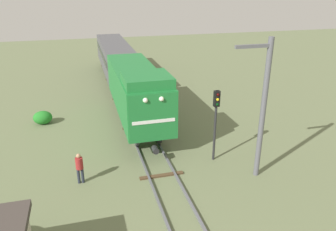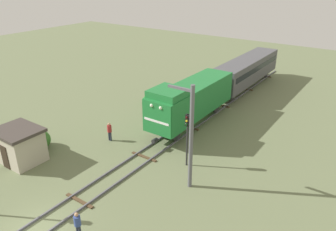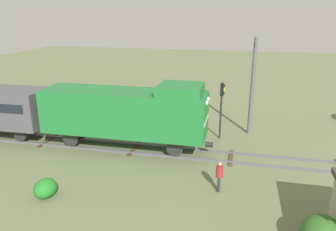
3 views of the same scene
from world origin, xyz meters
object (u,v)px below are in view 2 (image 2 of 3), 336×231
object	(u,v)px
traffic_signal_mid	(187,131)
worker_near_track	(78,223)
locomotive	(191,99)
catenary_mast	(190,135)
passenger_car_leading	(247,69)
worker_by_signal	(109,130)
relay_hut	(20,145)

from	to	relation	value
traffic_signal_mid	worker_near_track	size ratio (longest dim) A/B	2.50
locomotive	catenary_mast	world-z (taller)	catenary_mast
locomotive	worker_near_track	size ratio (longest dim) A/B	6.82
traffic_signal_mid	catenary_mast	xyz separation A→B (m)	(1.53, -2.14, 0.99)
locomotive	passenger_car_leading	distance (m)	13.34
locomotive	worker_near_track	world-z (taller)	locomotive
traffic_signal_mid	worker_by_signal	size ratio (longest dim) A/B	2.50
locomotive	passenger_car_leading	size ratio (longest dim) A/B	0.83
worker_by_signal	catenary_mast	size ratio (longest dim) A/B	0.23
passenger_car_leading	worker_by_signal	distance (m)	20.40
locomotive	traffic_signal_mid	size ratio (longest dim) A/B	2.73
worker_by_signal	catenary_mast	distance (m)	9.74
traffic_signal_mid	worker_by_signal	distance (m)	7.86
locomotive	relay_hut	world-z (taller)	locomotive
passenger_car_leading	relay_hut	distance (m)	27.33
traffic_signal_mid	worker_by_signal	xyz separation A→B (m)	(-7.60, -0.48, -1.96)
worker_near_track	locomotive	bearing A→B (deg)	-2.02
catenary_mast	worker_near_track	bearing A→B (deg)	-108.46
worker_by_signal	catenary_mast	world-z (taller)	catenary_mast
locomotive	traffic_signal_mid	distance (m)	6.98
traffic_signal_mid	locomotive	bearing A→B (deg)	119.15
passenger_car_leading	worker_by_signal	world-z (taller)	passenger_car_leading
traffic_signal_mid	relay_hut	distance (m)	12.95
locomotive	traffic_signal_mid	world-z (taller)	locomotive
locomotive	catenary_mast	distance (m)	9.67
worker_by_signal	relay_hut	distance (m)	7.17
locomotive	worker_by_signal	size ratio (longest dim) A/B	6.82
passenger_car_leading	worker_near_track	size ratio (longest dim) A/B	8.24
traffic_signal_mid	catenary_mast	size ratio (longest dim) A/B	0.57
worker_near_track	worker_by_signal	world-z (taller)	same
worker_by_signal	catenary_mast	xyz separation A→B (m)	(9.13, -1.67, 2.94)
traffic_signal_mid	worker_near_track	bearing A→B (deg)	-95.86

